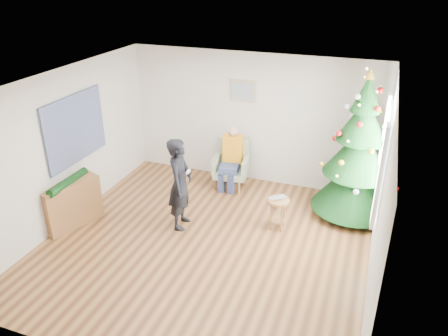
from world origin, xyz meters
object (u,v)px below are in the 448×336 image
at_px(standing_man, 180,184).
at_px(stool, 278,214).
at_px(armchair, 231,170).
at_px(console, 72,204).
at_px(christmas_tree, 359,153).

bearing_deg(standing_man, stool, -80.69).
distance_m(stool, standing_man, 1.70).
distance_m(armchair, console, 3.08).
xyz_separation_m(stool, console, (-3.30, -1.08, 0.12)).
bearing_deg(christmas_tree, console, -155.49).
distance_m(christmas_tree, armchair, 2.53).
distance_m(armchair, standing_man, 1.76).
relative_size(armchair, console, 0.96).
xyz_separation_m(standing_man, console, (-1.74, -0.62, -0.40)).
bearing_deg(stool, console, -161.81).
height_order(stool, standing_man, standing_man).
bearing_deg(standing_man, console, 102.26).
relative_size(stool, console, 0.56).
distance_m(stool, console, 3.47).
height_order(armchair, standing_man, standing_man).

